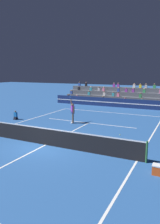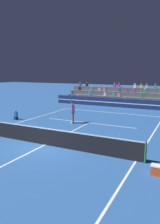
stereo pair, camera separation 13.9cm
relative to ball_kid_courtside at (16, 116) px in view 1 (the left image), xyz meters
name	(u,v)px [view 1 (the left image)]	position (x,y,z in m)	size (l,w,h in m)	color
ground_plane	(46,145)	(6.65, -4.66, -0.33)	(120.00, 120.00, 0.00)	#285699
court_lines	(46,145)	(6.65, -4.66, -0.33)	(11.10, 23.90, 0.01)	white
tennis_net	(45,136)	(6.65, -4.66, 0.21)	(12.00, 0.10, 1.10)	#2D6B38
sponsor_banner_wall	(120,103)	(6.65, 11.15, 0.22)	(18.00, 0.26, 1.10)	navy
bleacher_stand	(126,98)	(6.64, 14.32, 0.51)	(17.10, 3.80, 2.83)	#4C515B
ball_kid_courtside	(16,116)	(0.00, 0.00, 0.00)	(0.30, 0.36, 0.84)	black
tennis_player	(73,112)	(5.43, 1.09, 0.66)	(0.81, 0.77, 2.47)	brown
tennis_ball	(120,135)	(10.12, -0.64, -0.30)	(0.07, 0.07, 0.07)	#C6DB33
equipment_cooler	(158,170)	(13.27, -5.72, -0.10)	(0.50, 0.38, 0.45)	#D84C19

